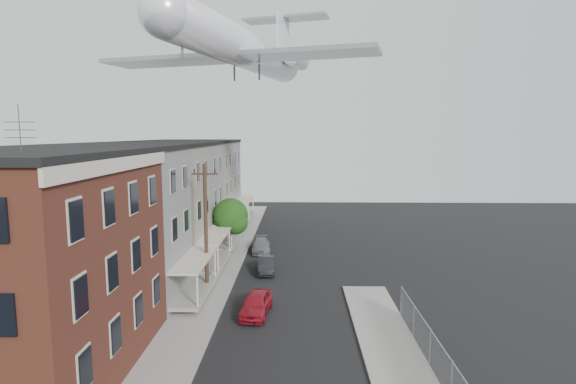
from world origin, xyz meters
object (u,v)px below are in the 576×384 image
utility_pole (206,226)px  car_far (261,245)px  street_tree (232,217)px  airplane (245,49)px  car_near (256,304)px  car_mid (266,265)px

utility_pole → car_far: size_ratio=2.16×
street_tree → car_far: street_tree is taller
utility_pole → street_tree: size_ratio=1.73×
utility_pole → street_tree: 10.00m
car_far → street_tree: bearing=-163.6°
utility_pole → airplane: bearing=80.1°
utility_pole → airplane: airplane is taller
street_tree → car_near: (3.47, -13.83, -2.77)m
utility_pole → car_near: 6.75m
car_near → car_mid: size_ratio=1.10×
car_far → airplane: size_ratio=0.15×
car_far → airplane: airplane is taller
car_mid → airplane: bearing=106.7°
street_tree → airplane: (1.38, -0.12, 14.84)m
car_mid → car_far: bearing=93.3°
car_mid → airplane: size_ratio=0.13×
street_tree → car_far: size_ratio=1.25×
car_near → street_tree: bearing=110.3°
car_near → airplane: 22.41m
utility_pole → car_mid: size_ratio=2.48×
car_far → airplane: bearing=-141.1°
car_mid → car_far: (-0.93, 6.41, 0.01)m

